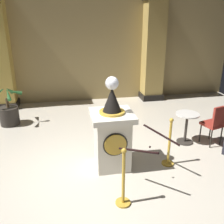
{
  "coord_description": "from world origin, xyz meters",
  "views": [
    {
      "loc": [
        -0.55,
        -4.08,
        2.79
      ],
      "look_at": [
        0.27,
        0.17,
        1.13
      ],
      "focal_mm": 40.61,
      "sensor_mm": 36.0,
      "label": 1
    }
  ],
  "objects_px": {
    "cafe_table": "(186,124)",
    "potted_palm_left": "(9,113)",
    "pedestal_clock": "(112,134)",
    "stanchion_far": "(169,149)",
    "stanchion_near": "(123,185)",
    "cafe_chair_red": "(215,122)"
  },
  "relations": [
    {
      "from": "pedestal_clock",
      "to": "stanchion_near",
      "type": "height_order",
      "value": "pedestal_clock"
    },
    {
      "from": "pedestal_clock",
      "to": "potted_palm_left",
      "type": "height_order",
      "value": "pedestal_clock"
    },
    {
      "from": "cafe_table",
      "to": "potted_palm_left",
      "type": "bearing_deg",
      "value": 156.07
    },
    {
      "from": "stanchion_near",
      "to": "cafe_chair_red",
      "type": "relative_size",
      "value": 1.03
    },
    {
      "from": "cafe_table",
      "to": "stanchion_far",
      "type": "bearing_deg",
      "value": -133.09
    },
    {
      "from": "potted_palm_left",
      "to": "cafe_chair_red",
      "type": "bearing_deg",
      "value": -23.62
    },
    {
      "from": "stanchion_near",
      "to": "cafe_table",
      "type": "distance_m",
      "value": 2.58
    },
    {
      "from": "stanchion_near",
      "to": "stanchion_far",
      "type": "height_order",
      "value": "stanchion_far"
    },
    {
      "from": "cafe_chair_red",
      "to": "stanchion_near",
      "type": "bearing_deg",
      "value": -148.23
    },
    {
      "from": "stanchion_near",
      "to": "stanchion_far",
      "type": "distance_m",
      "value": 1.48
    },
    {
      "from": "stanchion_near",
      "to": "cafe_chair_red",
      "type": "bearing_deg",
      "value": 31.77
    },
    {
      "from": "cafe_table",
      "to": "cafe_chair_red",
      "type": "xyz_separation_m",
      "value": [
        0.57,
        -0.22,
        0.11
      ]
    },
    {
      "from": "stanchion_far",
      "to": "potted_palm_left",
      "type": "height_order",
      "value": "potted_palm_left"
    },
    {
      "from": "stanchion_near",
      "to": "cafe_table",
      "type": "relative_size",
      "value": 1.37
    },
    {
      "from": "stanchion_far",
      "to": "cafe_table",
      "type": "xyz_separation_m",
      "value": [
        0.75,
        0.81,
        0.11
      ]
    },
    {
      "from": "stanchion_far",
      "to": "pedestal_clock",
      "type": "bearing_deg",
      "value": 171.7
    },
    {
      "from": "pedestal_clock",
      "to": "stanchion_far",
      "type": "bearing_deg",
      "value": -8.3
    },
    {
      "from": "pedestal_clock",
      "to": "cafe_table",
      "type": "bearing_deg",
      "value": 19.12
    },
    {
      "from": "stanchion_far",
      "to": "cafe_table",
      "type": "distance_m",
      "value": 1.11
    },
    {
      "from": "stanchion_far",
      "to": "potted_palm_left",
      "type": "relative_size",
      "value": 0.93
    },
    {
      "from": "stanchion_far",
      "to": "cafe_table",
      "type": "relative_size",
      "value": 1.37
    },
    {
      "from": "stanchion_far",
      "to": "cafe_chair_red",
      "type": "height_order",
      "value": "stanchion_far"
    }
  ]
}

